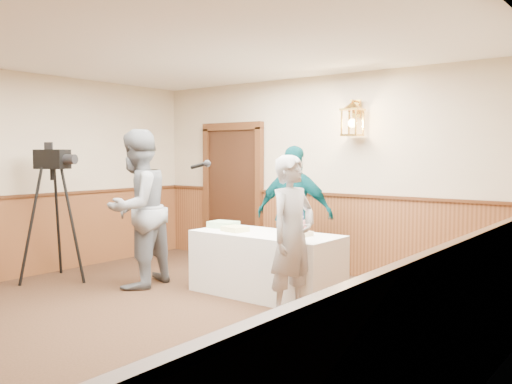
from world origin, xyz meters
The scene contains 10 objects.
ground centered at (0.00, 0.00, 0.00)m, with size 7.00×7.00×0.00m, color #322013.
room_shell centered at (-0.05, 0.45, 1.52)m, with size 6.02×7.02×2.81m.
display_table centered at (0.22, 1.90, 0.38)m, with size 1.80×0.80×0.75m, color white.
tiered_cake centered at (0.63, 1.93, 0.86)m, with size 0.32×0.32×0.28m.
sheet_cake_yellow centered at (-0.16, 1.78, 0.78)m, with size 0.29×0.22×0.06m, color #FFFB98.
sheet_cake_green centered at (-0.50, 1.95, 0.79)m, with size 0.34×0.27×0.08m, color #B4EEA8.
interviewer centered at (-1.32, 1.24, 1.00)m, with size 1.64×1.11×2.00m.
baker centered at (0.95, 1.37, 0.84)m, with size 0.61×0.40×1.68m, color #9C9CA1.
assistant_p centered at (0.11, 2.68, 0.90)m, with size 1.05×0.44×1.80m, color #06424A.
tv_camera_rig centered at (-2.46, 0.77, 0.78)m, with size 0.68×0.64×1.75m.
Camera 1 is at (4.03, -3.23, 1.69)m, focal length 38.00 mm.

